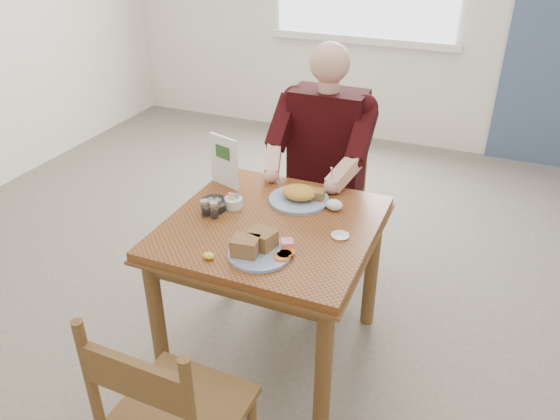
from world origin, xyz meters
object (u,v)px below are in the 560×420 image
at_px(table, 272,244).
at_px(near_plate, 258,247).
at_px(chair_far, 326,198).
at_px(diner, 323,151).
at_px(far_plate, 300,196).
at_px(chair_near, 172,420).

bearing_deg(table, near_plate, -78.95).
relative_size(table, near_plate, 3.37).
distance_m(chair_far, near_plate, 1.09).
relative_size(table, diner, 0.66).
xyz_separation_m(table, chair_far, (0.00, 0.80, -0.16)).
bearing_deg(far_plate, near_plate, -89.84).
bearing_deg(table, far_plate, 78.76).
bearing_deg(diner, table, -90.00).
relative_size(chair_far, diner, 0.69).
xyz_separation_m(diner, far_plate, (0.05, -0.47, -0.03)).
height_order(table, far_plate, far_plate).
distance_m(chair_far, diner, 0.34).
bearing_deg(near_plate, chair_far, 92.65).
bearing_deg(chair_near, table, 91.48).
bearing_deg(chair_far, chair_near, -89.22).
bearing_deg(diner, chair_far, 90.01).
bearing_deg(near_plate, far_plate, 90.16).
xyz_separation_m(chair_far, far_plate, (0.05, -0.56, 0.30)).
bearing_deg(near_plate, table, 101.05).
xyz_separation_m(chair_far, diner, (0.00, -0.09, 0.33)).
distance_m(table, far_plate, 0.28).
height_order(chair_near, diner, diner).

